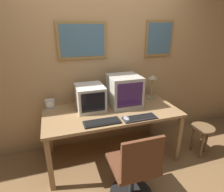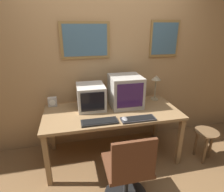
% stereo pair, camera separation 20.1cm
% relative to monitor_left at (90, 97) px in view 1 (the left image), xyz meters
% --- Properties ---
extents(wall_back, '(8.00, 0.08, 2.60)m').
position_rel_monitor_left_xyz_m(wall_back, '(0.26, 0.33, 0.43)').
color(wall_back, tan).
rests_on(wall_back, ground_plane).
extents(desk, '(1.76, 0.80, 0.71)m').
position_rel_monitor_left_xyz_m(desk, '(0.25, -0.16, -0.23)').
color(desk, '#99754C').
rests_on(desk, ground_plane).
extents(monitor_left, '(0.36, 0.41, 0.32)m').
position_rel_monitor_left_xyz_m(monitor_left, '(0.00, 0.00, 0.00)').
color(monitor_left, beige).
rests_on(monitor_left, desk).
extents(monitor_right, '(0.42, 0.43, 0.42)m').
position_rel_monitor_left_xyz_m(monitor_right, '(0.48, -0.02, 0.05)').
color(monitor_right, '#B7B2A8').
rests_on(monitor_right, desk).
extents(keyboard_main, '(0.43, 0.16, 0.03)m').
position_rel_monitor_left_xyz_m(keyboard_main, '(0.04, -0.44, -0.15)').
color(keyboard_main, black).
rests_on(keyboard_main, desk).
extents(keyboard_side, '(0.42, 0.15, 0.03)m').
position_rel_monitor_left_xyz_m(keyboard_side, '(0.50, -0.47, -0.15)').
color(keyboard_side, '#333338').
rests_on(keyboard_side, desk).
extents(mouse_near_keyboard, '(0.07, 0.12, 0.04)m').
position_rel_monitor_left_xyz_m(mouse_near_keyboard, '(0.34, -0.46, -0.14)').
color(mouse_near_keyboard, gray).
rests_on(mouse_near_keyboard, desk).
extents(desk_clock, '(0.12, 0.07, 0.13)m').
position_rel_monitor_left_xyz_m(desk_clock, '(-0.52, 0.17, -0.10)').
color(desk_clock, '#B7B2AD').
rests_on(desk_clock, desk).
extents(desk_lamp, '(0.14, 0.14, 0.37)m').
position_rel_monitor_left_xyz_m(desk_lamp, '(0.97, 0.09, 0.12)').
color(desk_lamp, tan).
rests_on(desk_lamp, desk).
extents(office_chair, '(0.47, 0.47, 0.86)m').
position_rel_monitor_left_xyz_m(office_chair, '(0.25, -0.93, -0.51)').
color(office_chair, black).
rests_on(office_chair, ground_plane).
extents(side_stool, '(0.31, 0.31, 0.44)m').
position_rel_monitor_left_xyz_m(side_stool, '(1.48, -0.50, -0.55)').
color(side_stool, brown).
rests_on(side_stool, ground_plane).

